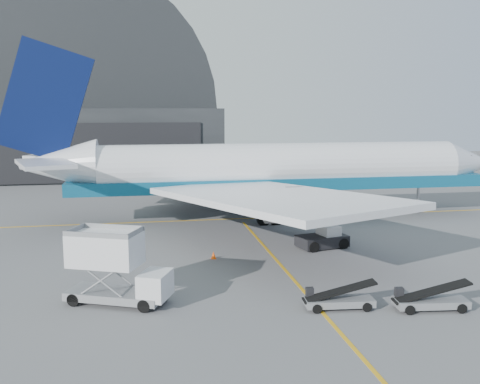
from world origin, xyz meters
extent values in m
plane|color=#565659|center=(0.00, 0.00, 0.00)|extent=(200.00, 200.00, 0.00)
cube|color=gold|center=(0.00, 20.00, 0.01)|extent=(80.00, 0.25, 0.02)
cube|color=gold|center=(0.00, -2.00, 0.01)|extent=(0.25, 40.00, 0.02)
cube|color=black|center=(-22.00, 65.00, 6.00)|extent=(50.00, 28.00, 12.00)
cube|color=black|center=(-22.00, 50.90, 5.00)|extent=(42.00, 0.40, 9.50)
cube|color=black|center=(38.00, 72.00, 0.00)|extent=(14.00, 8.00, 4.00)
cube|color=gray|center=(55.00, 68.00, 0.00)|extent=(8.00, 6.00, 2.80)
cylinder|color=white|center=(4.67, 19.85, 5.68)|extent=(39.30, 5.24, 5.24)
cone|color=white|center=(26.72, 19.85, 5.68)|extent=(4.80, 5.24, 5.24)
cone|color=white|center=(-18.80, 19.85, 6.33)|extent=(7.64, 5.24, 5.24)
cube|color=black|center=(25.41, 19.85, 6.33)|extent=(2.84, 2.40, 0.76)
cube|color=#0D5274|center=(4.67, 19.85, 3.98)|extent=(45.85, 5.29, 1.31)
cube|color=white|center=(0.30, 6.75, 4.58)|extent=(20.13, 26.77, 1.59)
cube|color=white|center=(0.30, 32.95, 4.58)|extent=(20.13, 26.77, 1.59)
cube|color=white|center=(-19.35, 14.94, 6.99)|extent=(6.68, 9.14, 0.38)
cube|color=white|center=(-19.35, 24.76, 6.99)|extent=(6.68, 9.14, 0.38)
cube|color=#081340|center=(-19.89, 19.85, 12.77)|extent=(10.12, 0.55, 12.57)
cylinder|color=gray|center=(3.58, 11.12, 2.84)|extent=(5.68, 2.95, 2.95)
cylinder|color=gray|center=(3.58, 28.58, 2.84)|extent=(5.68, 2.95, 2.95)
cylinder|color=#A5A5AA|center=(21.04, 19.85, 1.53)|extent=(0.31, 0.31, 3.06)
cylinder|color=black|center=(21.04, 19.85, 0.49)|extent=(1.20, 0.38, 1.20)
cylinder|color=black|center=(2.49, 16.36, 0.60)|extent=(1.42, 0.49, 1.42)
cylinder|color=black|center=(2.49, 23.34, 0.60)|extent=(1.42, 0.49, 1.42)
cube|color=gray|center=(-12.21, -3.95, 0.56)|extent=(6.54, 4.59, 0.51)
cube|color=silver|center=(-9.79, -4.97, 1.37)|extent=(2.40, 2.77, 1.62)
cube|color=black|center=(-9.09, -5.26, 1.62)|extent=(0.82, 1.80, 0.91)
cube|color=silver|center=(-12.77, -3.71, 3.44)|extent=(4.90, 3.98, 2.02)
cylinder|color=black|center=(-10.48, -5.83, 0.40)|extent=(0.86, 0.59, 0.81)
cylinder|color=black|center=(-9.65, -3.87, 0.40)|extent=(0.86, 0.59, 0.81)
cylinder|color=black|center=(-14.77, -4.02, 0.40)|extent=(0.86, 0.59, 0.81)
cylinder|color=black|center=(-13.94, -2.06, 0.40)|extent=(0.86, 0.59, 0.81)
cube|color=black|center=(4.91, 6.70, 0.59)|extent=(4.68, 3.23, 0.96)
cube|color=silver|center=(5.53, 6.85, 1.44)|extent=(1.88, 2.20, 0.96)
cylinder|color=black|center=(6.60, 6.00, 0.43)|extent=(1.02, 0.58, 0.96)
cylinder|color=black|center=(6.12, 8.07, 0.43)|extent=(1.02, 0.58, 0.96)
cylinder|color=black|center=(3.69, 5.33, 0.43)|extent=(1.02, 0.58, 0.96)
cylinder|color=black|center=(3.22, 7.41, 0.43)|extent=(1.02, 0.58, 0.96)
cube|color=gray|center=(1.21, -7.30, 0.43)|extent=(4.30, 1.79, 0.43)
cube|color=black|center=(1.21, -7.30, 1.10)|extent=(4.53, 1.34, 1.22)
cube|color=black|center=(-0.45, -6.63, 0.91)|extent=(0.51, 0.42, 0.57)
cylinder|color=black|center=(2.67, -8.10, 0.29)|extent=(0.59, 0.29, 0.57)
cylinder|color=black|center=(2.79, -6.77, 0.29)|extent=(0.59, 0.29, 0.57)
cylinder|color=black|center=(-0.37, -7.83, 0.29)|extent=(0.59, 0.29, 0.57)
cylinder|color=black|center=(-0.25, -6.50, 0.29)|extent=(0.59, 0.29, 0.57)
cube|color=gray|center=(6.62, -8.48, 0.45)|extent=(4.50, 1.94, 0.45)
cube|color=black|center=(6.62, -8.48, 1.14)|extent=(4.73, 1.48, 1.27)
cube|color=black|center=(4.90, -7.74, 0.94)|extent=(0.54, 0.45, 0.60)
cylinder|color=black|center=(8.12, -9.34, 0.30)|extent=(0.62, 0.31, 0.60)
cylinder|color=black|center=(8.27, -7.95, 0.30)|extent=(0.62, 0.31, 0.60)
cylinder|color=black|center=(4.96, -9.00, 0.30)|extent=(0.62, 0.31, 0.60)
cylinder|color=black|center=(5.11, -7.62, 0.30)|extent=(0.62, 0.31, 0.60)
cube|color=#FF4D08|center=(-4.92, 4.84, 0.02)|extent=(0.41, 0.41, 0.03)
cone|color=#FF4D08|center=(-4.92, 4.84, 0.30)|extent=(0.41, 0.41, 0.60)
camera|label=1|loc=(-10.25, -36.82, 12.11)|focal=40.00mm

